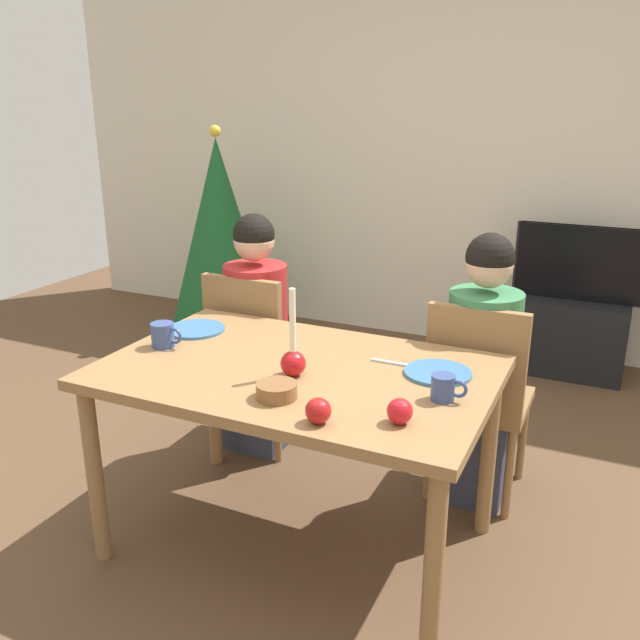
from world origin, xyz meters
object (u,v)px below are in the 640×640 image
object	(u,v)px
tv_stand	(572,336)
mug_right	(444,388)
tv	(581,263)
mug_left	(163,335)
plate_right	(438,373)
chair_left	(254,351)
plate_left	(196,329)
chair_right	(478,390)
person_left_child	(257,338)
dining_table	(297,388)
candle_centerpiece	(293,358)
apple_by_left_plate	(318,411)
christmas_tree	(220,231)
person_right_child	(480,375)
bowl_walnuts	(277,391)
apple_near_candle	(400,411)

from	to	relation	value
tv_stand	mug_right	bearing A→B (deg)	-95.52
tv	mug_left	size ratio (longest dim) A/B	5.90
plate_right	tv	bearing A→B (deg)	82.04
chair_left	plate_left	bearing A→B (deg)	-93.00
mug_left	tv_stand	bearing A→B (deg)	60.03
chair_right	person_left_child	size ratio (longest dim) A/B	0.77
dining_table	tv_stand	xyz separation A→B (m)	(0.78, 2.30, -0.43)
candle_centerpiece	mug_left	world-z (taller)	candle_centerpiece
plate_left	apple_by_left_plate	xyz separation A→B (m)	(0.82, -0.54, 0.03)
chair_left	plate_right	distance (m)	1.14
tv_stand	plate_right	distance (m)	2.23
person_left_child	christmas_tree	world-z (taller)	christmas_tree
dining_table	mug_left	world-z (taller)	mug_left
tv	candle_centerpiece	distance (m)	2.49
person_right_child	bowl_walnuts	world-z (taller)	person_right_child
christmas_tree	chair_right	bearing A→B (deg)	-32.00
tv_stand	mug_right	xyz separation A→B (m)	(-0.23, -2.34, 0.55)
chair_left	chair_right	size ratio (longest dim) A/B	1.00
dining_table	bowl_walnuts	bearing A→B (deg)	-77.11
christmas_tree	mug_left	world-z (taller)	christmas_tree
mug_right	apple_by_left_plate	world-z (taller)	mug_right
chair_right	plate_right	size ratio (longest dim) A/B	3.78
tv_stand	plate_left	size ratio (longest dim) A/B	2.65
chair_left	mug_left	xyz separation A→B (m)	(-0.02, -0.64, 0.29)
person_left_child	apple_by_left_plate	bearing A→B (deg)	-51.39
plate_right	plate_left	bearing A→B (deg)	178.62
person_left_child	plate_right	bearing A→B (deg)	-25.42
candle_centerpiece	apple_by_left_plate	xyz separation A→B (m)	(0.23, -0.29, -0.03)
candle_centerpiece	plate_right	bearing A→B (deg)	26.17
tv	mug_right	bearing A→B (deg)	-95.52
chair_right	person_left_child	xyz separation A→B (m)	(-1.08, 0.03, 0.06)
chair_left	person_right_child	world-z (taller)	person_right_child
mug_left	apple_by_left_plate	size ratio (longest dim) A/B	1.68
candle_centerpiece	apple_near_candle	xyz separation A→B (m)	(0.45, -0.19, -0.03)
candle_centerpiece	mug_right	xyz separation A→B (m)	(0.53, 0.03, -0.02)
chair_left	apple_near_candle	size ratio (longest dim) A/B	11.40
mug_left	bowl_walnuts	bearing A→B (deg)	-19.97
christmas_tree	tv_stand	bearing A→B (deg)	8.71
person_left_child	candle_centerpiece	bearing A→B (deg)	-51.49
person_left_child	person_right_child	xyz separation A→B (m)	(1.08, 0.00, 0.00)
tv_stand	plate_right	xyz separation A→B (m)	(-0.30, -2.15, 0.52)
dining_table	christmas_tree	size ratio (longest dim) A/B	0.94
christmas_tree	plate_right	world-z (taller)	christmas_tree
chair_left	apple_by_left_plate	distance (m)	1.28
candle_centerpiece	mug_left	bearing A→B (deg)	176.15
person_right_child	apple_by_left_plate	xyz separation A→B (m)	(-0.28, -1.00, 0.22)
dining_table	person_right_child	bearing A→B (deg)	49.98
person_left_child	apple_near_candle	distance (m)	1.38
plate_right	mug_right	xyz separation A→B (m)	(0.07, -0.20, 0.04)
tv_stand	apple_near_candle	world-z (taller)	apple_near_candle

